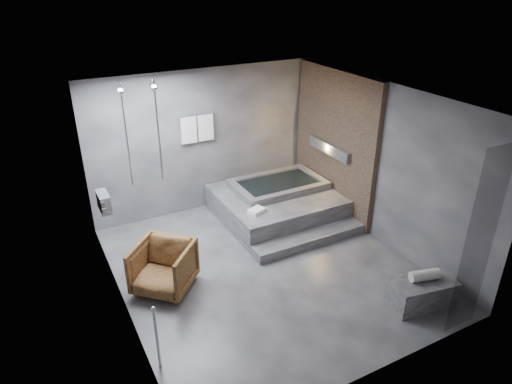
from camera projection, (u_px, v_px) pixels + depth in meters
room at (281, 161)px, 7.08m from camera, size 5.00×5.04×2.82m
tub_deck at (276, 204)px, 8.97m from camera, size 2.20×2.00×0.50m
tub_step at (310, 239)px, 8.10m from camera, size 2.20×0.36×0.18m
concrete_bench at (421, 292)px, 6.59m from camera, size 0.99×0.66×0.41m
driftwood_chair at (163, 267)px, 6.84m from camera, size 1.17×1.17×0.76m
rolled_towel at (425, 275)px, 6.49m from camera, size 0.46×0.27×0.16m
deck_towel at (257, 211)px, 8.12m from camera, size 0.34×0.29×0.08m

